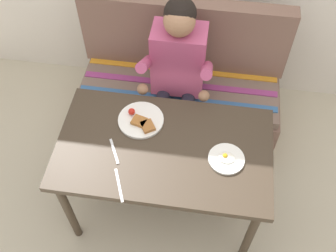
{
  "coord_description": "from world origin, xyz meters",
  "views": [
    {
      "loc": [
        0.2,
        -1.21,
        2.58
      ],
      "look_at": [
        0.0,
        0.15,
        0.72
      ],
      "focal_mm": 42.8,
      "sensor_mm": 36.0,
      "label": 1
    }
  ],
  "objects": [
    {
      "name": "ground_plane",
      "position": [
        0.0,
        0.0,
        0.0
      ],
      "size": [
        8.0,
        8.0,
        0.0
      ],
      "primitive_type": "plane",
      "color": "#C0B79E"
    },
    {
      "name": "table",
      "position": [
        0.0,
        0.0,
        0.65
      ],
      "size": [
        1.2,
        0.7,
        0.73
      ],
      "color": "#3A2E22",
      "rests_on": "ground"
    },
    {
      "name": "couch",
      "position": [
        0.0,
        0.76,
        0.33
      ],
      "size": [
        1.44,
        0.56,
        1.0
      ],
      "color": "brown",
      "rests_on": "ground"
    },
    {
      "name": "person",
      "position": [
        -0.01,
        0.59,
        0.74
      ],
      "size": [
        0.45,
        0.61,
        1.21
      ],
      "color": "#B34973",
      "rests_on": "ground"
    },
    {
      "name": "plate_breakfast",
      "position": [
        -0.16,
        0.15,
        0.74
      ],
      "size": [
        0.27,
        0.27,
        0.05
      ],
      "color": "white",
      "rests_on": "table"
    },
    {
      "name": "plate_eggs",
      "position": [
        0.35,
        -0.04,
        0.74
      ],
      "size": [
        0.2,
        0.2,
        0.04
      ],
      "color": "white",
      "rests_on": "table"
    },
    {
      "name": "fork",
      "position": [
        -0.27,
        -0.07,
        0.73
      ],
      "size": [
        0.09,
        0.16,
        0.0
      ],
      "primitive_type": "cube",
      "rotation": [
        0.0,
        0.0,
        0.47
      ],
      "color": "silver",
      "rests_on": "table"
    },
    {
      "name": "knife",
      "position": [
        -0.19,
        -0.27,
        0.73
      ],
      "size": [
        0.09,
        0.19,
        0.0
      ],
      "primitive_type": "cube",
      "rotation": [
        0.0,
        0.0,
        0.39
      ],
      "color": "silver",
      "rests_on": "table"
    }
  ]
}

